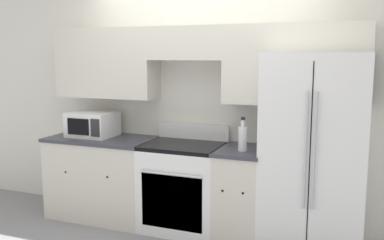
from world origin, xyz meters
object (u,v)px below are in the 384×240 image
object	(u,v)px
oven_range	(183,186)
bottle	(243,138)
refrigerator	(314,152)
microwave	(93,124)

from	to	relation	value
oven_range	bottle	bearing A→B (deg)	-7.67
refrigerator	microwave	bearing A→B (deg)	-179.21
refrigerator	microwave	distance (m)	2.37
oven_range	bottle	distance (m)	0.86
oven_range	refrigerator	xyz separation A→B (m)	(1.27, 0.07, 0.45)
oven_range	microwave	bearing A→B (deg)	178.17
oven_range	refrigerator	bearing A→B (deg)	3.05
oven_range	microwave	size ratio (longest dim) A/B	2.18
oven_range	microwave	xyz separation A→B (m)	(-1.10, 0.04, 0.57)
microwave	bottle	size ratio (longest dim) A/B	1.51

